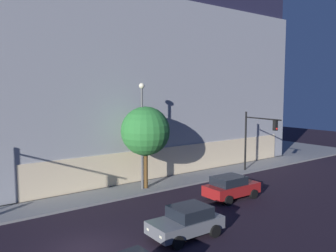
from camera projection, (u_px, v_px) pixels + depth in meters
The scene contains 7 objects.
ground_plane at pixel (85, 252), 17.00m from camera, with size 120.00×120.00×0.00m, color black.
modern_building at pixel (106, 81), 43.22m from camera, with size 31.78×29.74×18.25m.
traffic_light_far_corner at pixel (257, 133), 32.53m from camera, with size 0.63×4.38×5.69m.
street_lamp_sidewalk at pixel (142, 123), 26.99m from camera, with size 0.44×0.44×8.28m.
sidewalk_tree at pixel (145, 131), 27.29m from camera, with size 3.86×3.86×6.48m.
car_grey at pixel (187, 221), 18.75m from camera, with size 4.05×2.27×1.63m.
car_red at pixel (231, 187), 25.33m from camera, with size 4.20×2.20×1.69m.
Camera 1 is at (-6.42, -15.54, 7.80)m, focal length 37.30 mm.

